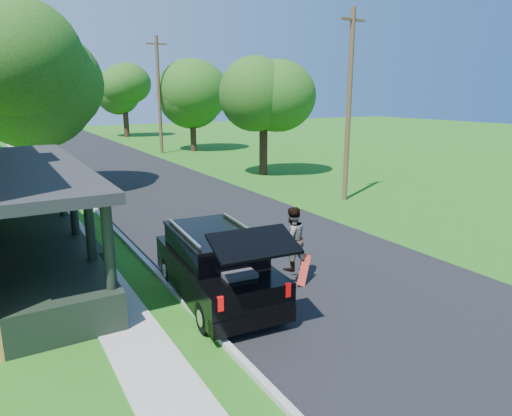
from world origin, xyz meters
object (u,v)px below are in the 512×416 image
tree_right_near (263,95)px  utility_pole_near (349,105)px  black_suv (217,265)px  skateboarder (292,239)px

tree_right_near → utility_pole_near: 8.14m
black_suv → skateboarder: black_suv is taller
black_suv → skateboarder: (2.20, -0.11, 0.36)m
skateboarder → utility_pole_near: size_ratio=0.20×
skateboarder → utility_pole_near: utility_pole_near is taller
black_suv → utility_pole_near: size_ratio=0.58×
skateboarder → utility_pole_near: (8.00, 7.03, 3.28)m
skateboarder → tree_right_near: (8.20, 15.16, 3.69)m
black_suv → tree_right_near: 18.73m
tree_right_near → utility_pole_near: size_ratio=0.84×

